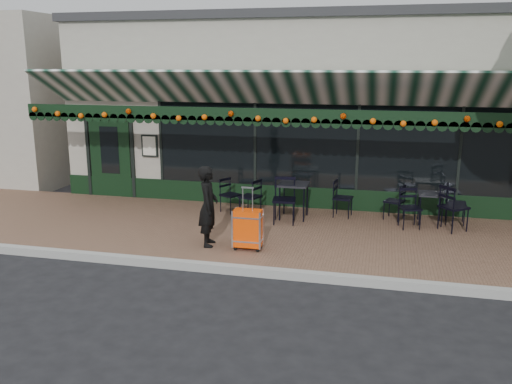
% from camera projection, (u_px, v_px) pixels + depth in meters
% --- Properties ---
extents(ground, '(80.00, 80.00, 0.00)m').
position_uv_depth(ground, '(258.00, 274.00, 9.24)').
color(ground, black).
rests_on(ground, ground).
extents(sidewalk, '(18.00, 4.00, 0.15)m').
position_uv_depth(sidewalk, '(280.00, 235.00, 11.12)').
color(sidewalk, brown).
rests_on(sidewalk, ground).
extents(curb, '(18.00, 0.16, 0.15)m').
position_uv_depth(curb, '(257.00, 272.00, 9.15)').
color(curb, '#9E9E99').
rests_on(curb, ground).
extents(restaurant_building, '(12.00, 9.60, 4.50)m').
position_uv_depth(restaurant_building, '(318.00, 105.00, 16.13)').
color(restaurant_building, '#9D9588').
rests_on(restaurant_building, ground).
extents(woman, '(0.47, 0.62, 1.52)m').
position_uv_depth(woman, '(208.00, 206.00, 10.08)').
color(woman, black).
rests_on(woman, sidewalk).
extents(suitcase, '(0.52, 0.29, 1.17)m').
position_uv_depth(suitcase, '(248.00, 229.00, 9.93)').
color(suitcase, '#FF4708').
rests_on(suitcase, sidewalk).
extents(cafe_table_a, '(0.54, 0.54, 0.67)m').
position_uv_depth(cafe_table_a, '(431.00, 196.00, 11.51)').
color(cafe_table_a, black).
rests_on(cafe_table_a, sidewalk).
extents(cafe_table_b, '(0.64, 0.64, 0.78)m').
position_uv_depth(cafe_table_b, '(294.00, 187.00, 11.89)').
color(cafe_table_b, black).
rests_on(cafe_table_b, sidewalk).
extents(chair_a_left, '(0.51, 0.51, 0.79)m').
position_uv_depth(chair_a_left, '(394.00, 202.00, 11.86)').
color(chair_a_left, black).
rests_on(chair_a_left, sidewalk).
extents(chair_a_right, '(0.46, 0.46, 0.86)m').
position_uv_depth(chair_a_right, '(456.00, 204.00, 11.54)').
color(chair_a_right, black).
rests_on(chair_a_right, sidewalk).
extents(chair_a_front, '(0.52, 0.52, 0.83)m').
position_uv_depth(chair_a_front, '(410.00, 208.00, 11.23)').
color(chair_a_front, black).
rests_on(chair_a_front, sidewalk).
extents(chair_a_extra, '(0.68, 0.68, 0.97)m').
position_uv_depth(chair_a_extra, '(454.00, 208.00, 11.04)').
color(chair_a_extra, black).
rests_on(chair_a_extra, sidewalk).
extents(chair_b_left, '(0.54, 0.54, 0.85)m').
position_uv_depth(chair_b_left, '(250.00, 197.00, 12.16)').
color(chair_b_left, black).
rests_on(chair_b_left, sidewalk).
extents(chair_b_right, '(0.47, 0.47, 0.83)m').
position_uv_depth(chair_b_right, '(343.00, 198.00, 12.06)').
color(chair_b_right, black).
rests_on(chair_b_right, sidewalk).
extents(chair_b_front, '(0.56, 0.56, 1.00)m').
position_uv_depth(chair_b_front, '(284.00, 200.00, 11.56)').
color(chair_b_front, black).
rests_on(chair_b_front, sidewalk).
extents(chair_solo, '(0.53, 0.53, 0.79)m').
position_uv_depth(chair_solo, '(230.00, 195.00, 12.45)').
color(chair_solo, black).
rests_on(chair_solo, sidewalk).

